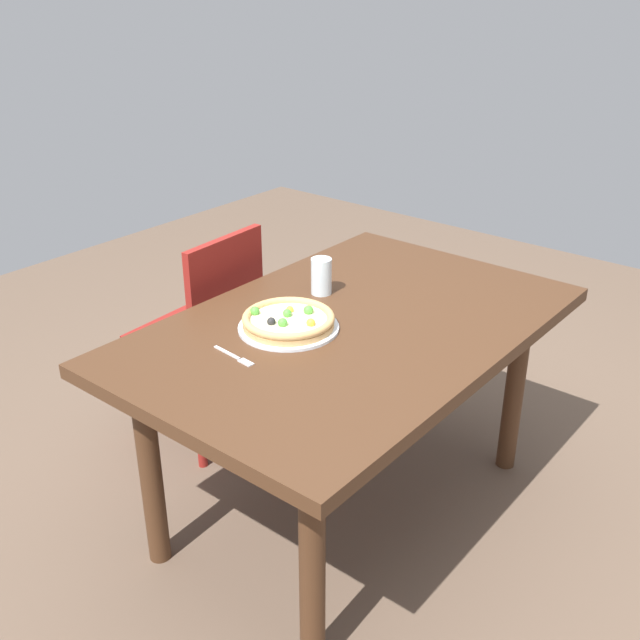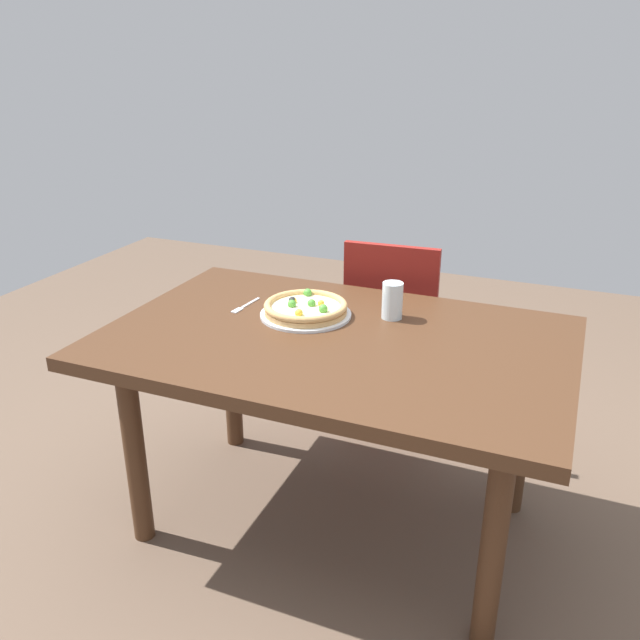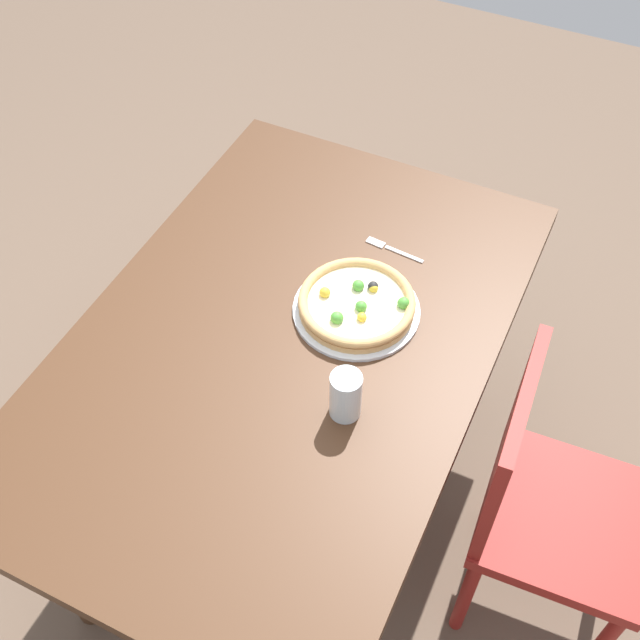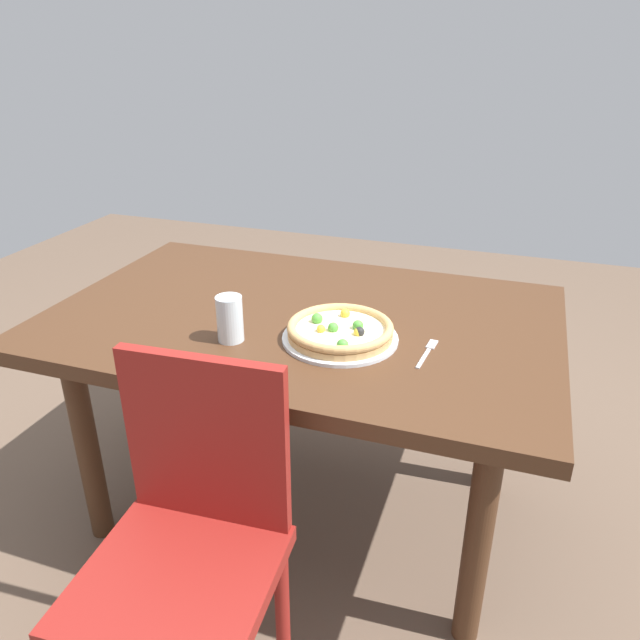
{
  "view_description": "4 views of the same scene",
  "coord_description": "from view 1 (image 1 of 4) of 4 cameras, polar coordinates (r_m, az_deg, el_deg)",
  "views": [
    {
      "loc": [
        1.71,
        1.26,
        1.77
      ],
      "look_at": [
        0.08,
        -0.06,
        0.75
      ],
      "focal_mm": 41.9,
      "sensor_mm": 36.0,
      "label": 1
    },
    {
      "loc": [
        -0.69,
        1.81,
        1.58
      ],
      "look_at": [
        0.08,
        -0.06,
        0.75
      ],
      "focal_mm": 36.95,
      "sensor_mm": 36.0,
      "label": 2
    },
    {
      "loc": [
        -1.03,
        -0.59,
        2.23
      ],
      "look_at": [
        0.08,
        -0.06,
        0.75
      ],
      "focal_mm": 44.63,
      "sensor_mm": 36.0,
      "label": 3
    },
    {
      "loc": [
        0.58,
        -1.53,
        1.48
      ],
      "look_at": [
        0.08,
        -0.06,
        0.75
      ],
      "focal_mm": 34.08,
      "sensor_mm": 36.0,
      "label": 4
    }
  ],
  "objects": [
    {
      "name": "ground_plane",
      "position": [
        2.76,
        2.09,
        -14.02
      ],
      "size": [
        6.0,
        6.0,
        0.0
      ],
      "primitive_type": "plane",
      "color": "brown"
    },
    {
      "name": "chair_near",
      "position": [
        2.9,
        -8.7,
        -0.74
      ],
      "size": [
        0.42,
        0.42,
        0.89
      ],
      "rotation": [
        0.0,
        0.0,
        3.2
      ],
      "color": "maroon",
      "rests_on": "ground"
    },
    {
      "name": "plate",
      "position": [
        2.32,
        -2.41,
        -0.57
      ],
      "size": [
        0.32,
        0.32,
        0.01
      ],
      "primitive_type": "cylinder",
      "color": "silver",
      "rests_on": "dining_table"
    },
    {
      "name": "drinking_glass",
      "position": [
        2.55,
        0.1,
        3.37
      ],
      "size": [
        0.07,
        0.07,
        0.13
      ],
      "primitive_type": "cylinder",
      "color": "silver",
      "rests_on": "dining_table"
    },
    {
      "name": "fork",
      "position": [
        2.17,
        -6.41,
        -2.86
      ],
      "size": [
        0.03,
        0.17,
        0.0
      ],
      "rotation": [
        0.0,
        0.0,
        1.48
      ],
      "color": "silver",
      "rests_on": "dining_table"
    },
    {
      "name": "pizza",
      "position": [
        2.31,
        -2.44,
        0.0
      ],
      "size": [
        0.29,
        0.29,
        0.05
      ],
      "color": "tan",
      "rests_on": "plate"
    },
    {
      "name": "dining_table",
      "position": [
        2.4,
        2.33,
        -2.06
      ],
      "size": [
        1.48,
        0.96,
        0.73
      ],
      "color": "#472B19",
      "rests_on": "ground"
    }
  ]
}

